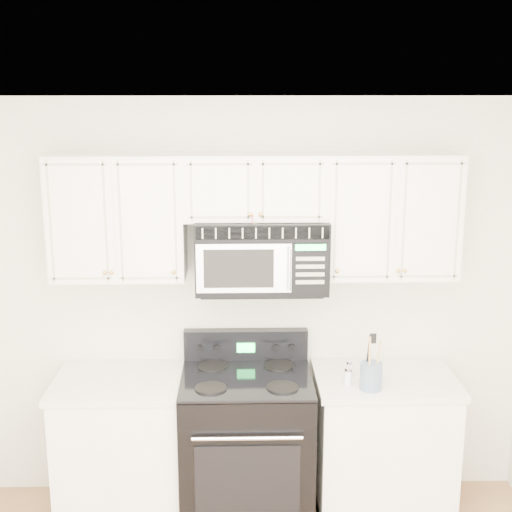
{
  "coord_description": "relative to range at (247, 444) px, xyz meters",
  "views": [
    {
      "loc": [
        -0.1,
        -2.63,
        2.66
      ],
      "look_at": [
        0.0,
        1.3,
        1.72
      ],
      "focal_mm": 50.0,
      "sensor_mm": 36.0,
      "label": 1
    }
  ],
  "objects": [
    {
      "name": "room",
      "position": [
        0.06,
        -1.41,
        0.82
      ],
      "size": [
        3.51,
        3.51,
        2.61
      ],
      "color": "#9E7C4F",
      "rests_on": "ground"
    },
    {
      "name": "base_cabinet_left",
      "position": [
        -0.74,
        0.02,
        -0.06
      ],
      "size": [
        0.86,
        0.65,
        0.92
      ],
      "color": "silver",
      "rests_on": "ground"
    },
    {
      "name": "base_cabinet_right",
      "position": [
        0.86,
        0.02,
        -0.06
      ],
      "size": [
        0.86,
        0.65,
        0.92
      ],
      "color": "silver",
      "rests_on": "ground"
    },
    {
      "name": "range",
      "position": [
        0.0,
        0.0,
        0.0
      ],
      "size": [
        0.8,
        0.72,
        1.13
      ],
      "color": "black",
      "rests_on": "ground"
    },
    {
      "name": "upper_cabinets",
      "position": [
        0.06,
        0.17,
        1.45
      ],
      "size": [
        2.44,
        0.37,
        0.75
      ],
      "color": "silver",
      "rests_on": "ground"
    },
    {
      "name": "microwave",
      "position": [
        0.09,
        0.13,
        1.18
      ],
      "size": [
        0.79,
        0.44,
        0.44
      ],
      "color": "black",
      "rests_on": "ground"
    },
    {
      "name": "utensil_crock",
      "position": [
        0.73,
        -0.17,
        0.52
      ],
      "size": [
        0.13,
        0.13,
        0.35
      ],
      "color": "#4A6380",
      "rests_on": "base_cabinet_right"
    },
    {
      "name": "shaker_salt",
      "position": [
        0.63,
        0.01,
        0.49
      ],
      "size": [
        0.04,
        0.04,
        0.11
      ],
      "color": "silver",
      "rests_on": "base_cabinet_right"
    },
    {
      "name": "shaker_pepper",
      "position": [
        0.6,
        -0.11,
        0.49
      ],
      "size": [
        0.05,
        0.05,
        0.11
      ],
      "color": "silver",
      "rests_on": "base_cabinet_right"
    }
  ]
}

